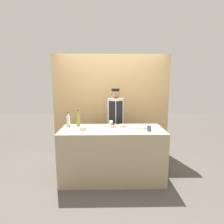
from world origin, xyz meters
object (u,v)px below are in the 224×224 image
sauce_bowl_white (113,125)px  bottle_clear (68,121)px  sauce_bowl_purple (83,128)px  bottle_oil (78,119)px  chef_center (115,123)px  wooden_spoon (142,129)px  cutting_board (95,126)px  cup_cream (111,123)px  sauce_bowl_yellow (122,125)px  cup_blue (149,128)px

sauce_bowl_white → bottle_clear: bearing=174.0°
sauce_bowl_purple → bottle_oil: 0.38m
bottle_oil → chef_center: bearing=29.7°
sauce_bowl_white → wooden_spoon: sauce_bowl_white is taller
cutting_board → bottle_clear: size_ratio=1.23×
cup_cream → cutting_board: bearing=-153.3°
cup_cream → chef_center: chef_center is taller
cup_cream → sauce_bowl_white: bearing=-80.5°
sauce_bowl_white → sauce_bowl_yellow: sauce_bowl_white is taller
sauce_bowl_yellow → sauce_bowl_white: bearing=-173.2°
sauce_bowl_purple → cutting_board: size_ratio=0.39×
cup_blue → wooden_spoon: size_ratio=0.37×
sauce_bowl_white → cup_blue: bearing=-24.1°
sauce_bowl_yellow → chef_center: chef_center is taller
sauce_bowl_purple → chef_center: chef_center is taller
sauce_bowl_white → cup_cream: 0.17m
sauce_bowl_purple → cup_cream: size_ratio=1.47×
bottle_clear → bottle_oil: bearing=20.0°
sauce_bowl_yellow → cup_blue: size_ratio=1.32×
sauce_bowl_white → cutting_board: 0.34m
bottle_clear → sauce_bowl_yellow: bearing=-3.7°
sauce_bowl_white → bottle_oil: size_ratio=0.41×
bottle_oil → wooden_spoon: (1.17, -0.32, -0.11)m
cup_blue → bottle_clear: bearing=165.9°
sauce_bowl_purple → sauce_bowl_yellow: size_ratio=1.00×
cup_cream → bottle_oil: bearing=-178.9°
sauce_bowl_purple → bottle_oil: bearing=111.8°
bottle_oil → cup_blue: 1.35m
cutting_board → wooden_spoon: 0.87m
sauce_bowl_white → bottle_oil: 0.68m
cup_blue → wooden_spoon: bearing=135.2°
bottle_oil → cup_cream: bottle_oil is taller
wooden_spoon → chef_center: size_ratio=0.16×
sauce_bowl_white → sauce_bowl_yellow: (0.19, 0.02, -0.01)m
sauce_bowl_white → bottle_clear: size_ratio=0.47×
sauce_bowl_white → wooden_spoon: 0.54m
bottle_clear → cup_blue: size_ratio=2.79×
sauce_bowl_purple → cup_blue: size_ratio=1.32×
cup_cream → bottle_clear: bearing=-174.6°
bottle_clear → sauce_bowl_purple: bearing=-41.7°
cutting_board → cup_cream: size_ratio=3.82×
sauce_bowl_white → cup_blue: cup_blue is taller
sauce_bowl_white → bottle_oil: bearing=167.0°
bottle_clear → cup_blue: 1.50m
sauce_bowl_yellow → chef_center: (-0.11, 0.55, -0.08)m
bottle_clear → chef_center: bearing=27.9°
wooden_spoon → chef_center: chef_center is taller
bottle_oil → wooden_spoon: 1.22m
cup_cream → wooden_spoon: cup_cream is taller
chef_center → cutting_board: bearing=-126.1°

